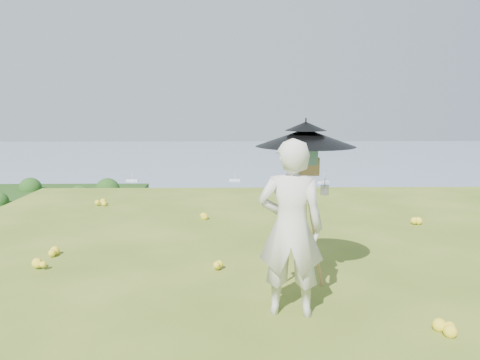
{
  "coord_description": "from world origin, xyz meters",
  "views": [
    {
      "loc": [
        -2.19,
        -4.83,
        2.11
      ],
      "look_at": [
        -2.04,
        2.66,
        0.9
      ],
      "focal_mm": 35.0,
      "sensor_mm": 36.0,
      "label": 1
    }
  ],
  "objects": [
    {
      "name": "ground",
      "position": [
        0.0,
        0.0,
        0.0
      ],
      "size": [
        14.0,
        14.0,
        0.0
      ],
      "primitive_type": "plane",
      "color": "#49681D",
      "rests_on": "ground"
    },
    {
      "name": "shoreline_tier",
      "position": [
        0.0,
        75.0,
        -36.0
      ],
      "size": [
        170.0,
        28.0,
        8.0
      ],
      "primitive_type": "cube",
      "color": "slate",
      "rests_on": "bay_water"
    },
    {
      "name": "bay_water",
      "position": [
        0.0,
        240.0,
        -34.0
      ],
      "size": [
        700.0,
        700.0,
        0.0
      ],
      "primitive_type": "plane",
      "color": "#778AAA",
      "rests_on": "ground"
    },
    {
      "name": "peninsula",
      "position": [
        -75.0,
        155.0,
        -29.0
      ],
      "size": [
        90.0,
        60.0,
        12.0
      ],
      "primitive_type": null,
      "color": "#16350E",
      "rests_on": "bay_water"
    },
    {
      "name": "slope_trees",
      "position": [
        0.0,
        35.0,
        -15.0
      ],
      "size": [
        110.0,
        50.0,
        6.0
      ],
      "primitive_type": null,
      "color": "#1D4B16",
      "rests_on": "forest_slope"
    },
    {
      "name": "harbor_town",
      "position": [
        0.0,
        75.0,
        -29.5
      ],
      "size": [
        110.0,
        22.0,
        5.0
      ],
      "primitive_type": null,
      "color": "silver",
      "rests_on": "shoreline_tier"
    },
    {
      "name": "moored_boats",
      "position": [
        -12.5,
        161.0,
        -33.65
      ],
      "size": [
        140.0,
        140.0,
        0.7
      ],
      "primitive_type": null,
      "color": "silver",
      "rests_on": "bay_water"
    },
    {
      "name": "wildflowers",
      "position": [
        0.0,
        0.25,
        0.06
      ],
      "size": [
        10.0,
        10.5,
        0.12
      ],
      "primitive_type": null,
      "color": "yellow",
      "rests_on": "ground"
    },
    {
      "name": "painter",
      "position": [
        -1.59,
        -0.34,
        0.89
      ],
      "size": [
        0.71,
        0.52,
        1.79
      ],
      "primitive_type": "imported",
      "rotation": [
        0.0,
        0.0,
        3.0
      ],
      "color": "beige",
      "rests_on": "ground"
    },
    {
      "name": "field_easel",
      "position": [
        -1.38,
        0.24,
        0.83
      ],
      "size": [
        0.72,
        0.72,
        1.67
      ],
      "primitive_type": null,
      "rotation": [
        0.0,
        0.0,
        -0.14
      ],
      "color": "olive",
      "rests_on": "ground"
    },
    {
      "name": "sun_umbrella",
      "position": [
        -1.37,
        0.27,
        1.67
      ],
      "size": [
        1.34,
        1.34,
        0.59
      ],
      "primitive_type": null,
      "rotation": [
        0.0,
        0.0,
        -0.26
      ],
      "color": "black",
      "rests_on": "field_easel"
    },
    {
      "name": "painter_cap",
      "position": [
        -1.59,
        -0.34,
        1.74
      ],
      "size": [
        0.24,
        0.26,
        0.1
      ],
      "primitive_type": null,
      "rotation": [
        0.0,
        0.0,
        -0.29
      ],
      "color": "#D17278",
      "rests_on": "painter"
    }
  ]
}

